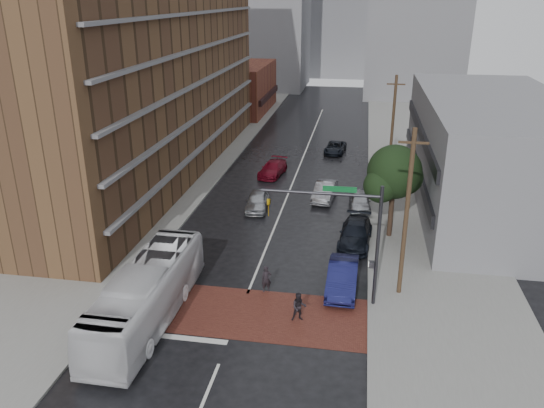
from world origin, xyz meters
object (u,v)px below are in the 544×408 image
at_px(pedestrian_b, 299,307).
at_px(car_parked_near, 342,277).
at_px(car_travel_a, 257,201).
at_px(pedestrian_a, 266,279).
at_px(car_parked_far, 360,201).
at_px(transit_bus, 147,294).
at_px(car_parked_mid, 355,234).
at_px(suv_travel, 335,148).
at_px(car_travel_b, 325,191).
at_px(car_travel_c, 273,169).

xyz_separation_m(pedestrian_b, car_parked_near, (2.16, 3.67, -0.01)).
bearing_deg(car_travel_a, pedestrian_b, -74.89).
height_order(pedestrian_a, car_parked_far, pedestrian_a).
relative_size(pedestrian_b, car_parked_near, 0.33).
bearing_deg(transit_bus, car_parked_mid, 47.41).
distance_m(suv_travel, car_parked_near, 29.67).
relative_size(transit_bus, pedestrian_b, 6.96).
distance_m(car_travel_a, car_travel_b, 6.19).
bearing_deg(pedestrian_b, car_parked_far, 67.07).
relative_size(pedestrian_b, car_travel_a, 0.39).
height_order(suv_travel, car_parked_far, car_parked_far).
xyz_separation_m(pedestrian_a, car_travel_c, (-3.28, 21.60, -0.13)).
height_order(car_travel_b, car_parked_mid, car_parked_mid).
xyz_separation_m(suv_travel, car_parked_near, (2.15, -29.59, 0.20)).
height_order(car_travel_c, car_parked_near, car_parked_near).
bearing_deg(suv_travel, transit_bus, -96.83).
xyz_separation_m(car_travel_a, car_travel_c, (-0.22, 8.92, -0.03)).
bearing_deg(car_travel_a, car_parked_near, -61.38).
bearing_deg(pedestrian_a, pedestrian_b, -72.40).
relative_size(car_parked_mid, car_parked_far, 1.26).
distance_m(car_travel_c, car_parked_near, 21.99).
bearing_deg(car_travel_c, transit_bus, -86.77).
height_order(suv_travel, car_parked_mid, car_parked_mid).
relative_size(car_travel_a, suv_travel, 0.96).
height_order(car_travel_c, car_parked_far, car_parked_far).
xyz_separation_m(pedestrian_a, car_parked_mid, (5.04, 7.50, -0.06)).
height_order(transit_bus, car_parked_mid, transit_bus).
relative_size(transit_bus, car_parked_near, 2.31).
distance_m(transit_bus, suv_travel, 35.52).
xyz_separation_m(transit_bus, pedestrian_b, (8.00, 1.33, -0.77)).
bearing_deg(car_parked_near, pedestrian_a, -166.06).
bearing_deg(pedestrian_b, car_travel_b, 77.24).
bearing_deg(pedestrian_a, car_parked_far, 46.88).
xyz_separation_m(car_travel_a, car_parked_mid, (8.10, -5.18, 0.05)).
bearing_deg(car_parked_mid, pedestrian_a, -119.66).
distance_m(car_travel_b, car_parked_near, 15.05).
bearing_deg(pedestrian_b, transit_bus, 176.60).
xyz_separation_m(transit_bus, suv_travel, (8.00, 34.59, -0.99)).
bearing_deg(pedestrian_a, car_parked_mid, 33.33).
height_order(car_travel_b, car_travel_c, car_travel_b).
relative_size(pedestrian_a, suv_travel, 0.37).
distance_m(suv_travel, car_parked_far, 16.71).
relative_size(suv_travel, car_parked_far, 1.06).
height_order(transit_bus, pedestrian_a, transit_bus).
bearing_deg(car_parked_near, pedestrian_b, -119.26).
xyz_separation_m(car_travel_a, car_parked_far, (8.31, 1.47, -0.01)).
relative_size(transit_bus, pedestrian_a, 6.98).
bearing_deg(car_parked_far, car_travel_b, 146.82).
bearing_deg(suv_travel, pedestrian_a, -88.05).
relative_size(pedestrian_b, car_parked_mid, 0.31).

